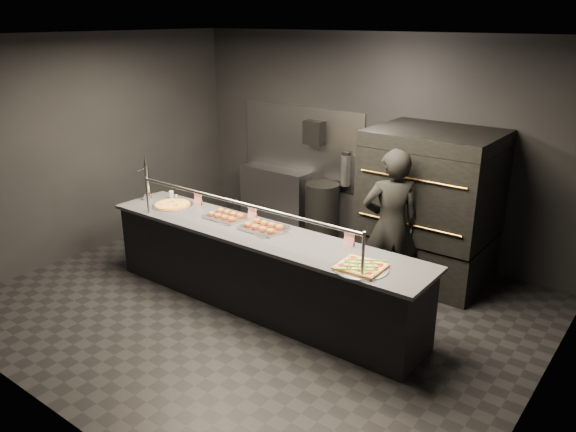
% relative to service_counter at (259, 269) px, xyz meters
% --- Properties ---
extents(room, '(6.04, 6.00, 3.00)m').
position_rel_service_counter_xyz_m(room, '(-0.02, 0.05, 1.03)').
color(room, black).
rests_on(room, ground).
extents(service_counter, '(4.10, 0.78, 1.37)m').
position_rel_service_counter_xyz_m(service_counter, '(0.00, 0.00, 0.00)').
color(service_counter, black).
rests_on(service_counter, ground).
extents(pizza_oven, '(1.50, 1.23, 1.91)m').
position_rel_service_counter_xyz_m(pizza_oven, '(1.20, 1.90, 0.50)').
color(pizza_oven, black).
rests_on(pizza_oven, ground).
extents(prep_shelf, '(1.20, 0.35, 0.90)m').
position_rel_service_counter_xyz_m(prep_shelf, '(-1.60, 2.32, -0.01)').
color(prep_shelf, '#99999E').
rests_on(prep_shelf, ground).
extents(towel_dispenser, '(0.30, 0.20, 0.35)m').
position_rel_service_counter_xyz_m(towel_dispenser, '(-0.90, 2.39, 1.09)').
color(towel_dispenser, black).
rests_on(towel_dispenser, room).
extents(fire_extinguisher, '(0.14, 0.14, 0.51)m').
position_rel_service_counter_xyz_m(fire_extinguisher, '(-0.35, 2.40, 0.60)').
color(fire_extinguisher, '#B2B2B7').
rests_on(fire_extinguisher, room).
extents(beer_tap, '(0.16, 0.22, 0.60)m').
position_rel_service_counter_xyz_m(beer_tap, '(-1.91, 0.03, 0.63)').
color(beer_tap, silver).
rests_on(beer_tap, service_counter).
extents(round_pizza, '(0.51, 0.51, 0.03)m').
position_rel_service_counter_xyz_m(round_pizza, '(-1.45, 0.04, 0.47)').
color(round_pizza, silver).
rests_on(round_pizza, service_counter).
extents(slider_tray_a, '(0.50, 0.40, 0.07)m').
position_rel_service_counter_xyz_m(slider_tray_a, '(-0.60, 0.12, 0.48)').
color(slider_tray_a, silver).
rests_on(slider_tray_a, service_counter).
extents(slider_tray_b, '(0.57, 0.49, 0.08)m').
position_rel_service_counter_xyz_m(slider_tray_b, '(-0.00, 0.09, 0.49)').
color(slider_tray_b, silver).
rests_on(slider_tray_b, service_counter).
extents(square_pizza, '(0.54, 0.54, 0.05)m').
position_rel_service_counter_xyz_m(square_pizza, '(1.40, -0.15, 0.47)').
color(square_pizza, silver).
rests_on(square_pizza, service_counter).
extents(condiment_jar, '(0.15, 0.06, 0.10)m').
position_rel_service_counter_xyz_m(condiment_jar, '(-1.67, 0.25, 0.50)').
color(condiment_jar, silver).
rests_on(condiment_jar, service_counter).
extents(tent_cards, '(2.36, 0.04, 0.15)m').
position_rel_service_counter_xyz_m(tent_cards, '(-0.18, 0.28, 0.53)').
color(tent_cards, white).
rests_on(tent_cards, service_counter).
extents(trash_bin, '(0.51, 0.51, 0.85)m').
position_rel_service_counter_xyz_m(trash_bin, '(-0.62, 2.21, -0.04)').
color(trash_bin, black).
rests_on(trash_bin, ground).
extents(worker, '(0.79, 0.76, 1.82)m').
position_rel_service_counter_xyz_m(worker, '(1.08, 1.09, 0.45)').
color(worker, black).
rests_on(worker, ground).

